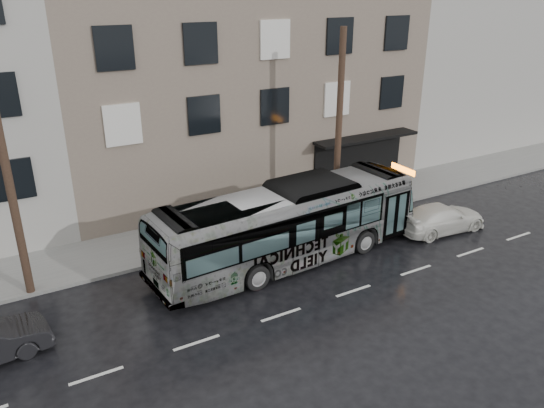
{
  "coord_description": "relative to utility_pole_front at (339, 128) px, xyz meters",
  "views": [
    {
      "loc": [
        -8.1,
        -16.07,
        10.77
      ],
      "look_at": [
        2.48,
        2.5,
        1.94
      ],
      "focal_mm": 35.0,
      "sensor_mm": 36.0,
      "label": 1
    }
  ],
  "objects": [
    {
      "name": "ground",
      "position": [
        -6.5,
        -3.3,
        -4.65
      ],
      "size": [
        120.0,
        120.0,
        0.0
      ],
      "primitive_type": "plane",
      "color": "black",
      "rests_on": "ground"
    },
    {
      "name": "sidewalk",
      "position": [
        -6.5,
        1.6,
        -4.58
      ],
      "size": [
        90.0,
        3.6,
        0.15
      ],
      "primitive_type": "cube",
      "color": "gray",
      "rests_on": "ground"
    },
    {
      "name": "building_taupe",
      "position": [
        -1.5,
        9.4,
        0.85
      ],
      "size": [
        20.0,
        12.0,
        11.0
      ],
      "primitive_type": "cube",
      "color": "gray",
      "rests_on": "ground"
    },
    {
      "name": "building_filler",
      "position": [
        17.5,
        9.4,
        1.35
      ],
      "size": [
        18.0,
        12.0,
        12.0
      ],
      "primitive_type": "cube",
      "color": "#A8A69E",
      "rests_on": "ground"
    },
    {
      "name": "utility_pole_front",
      "position": [
        0.0,
        0.0,
        0.0
      ],
      "size": [
        0.3,
        0.3,
        9.0
      ],
      "primitive_type": "cylinder",
      "color": "#442E22",
      "rests_on": "sidewalk"
    },
    {
      "name": "utility_pole_rear",
      "position": [
        -14.0,
        0.0,
        0.0
      ],
      "size": [
        0.3,
        0.3,
        9.0
      ],
      "primitive_type": "cylinder",
      "color": "#442E22",
      "rests_on": "sidewalk"
    },
    {
      "name": "sign_post",
      "position": [
        1.1,
        0.0,
        -3.3
      ],
      "size": [
        0.06,
        0.06,
        2.4
      ],
      "primitive_type": "cylinder",
      "color": "slate",
      "rests_on": "sidewalk"
    },
    {
      "name": "bus",
      "position": [
        -4.21,
        -2.48,
        -2.99
      ],
      "size": [
        12.11,
        3.61,
        3.33
      ],
      "primitive_type": "imported",
      "rotation": [
        0.0,
        0.0,
        1.64
      ],
      "color": "#B2B2B2",
      "rests_on": "ground"
    },
    {
      "name": "white_sedan",
      "position": [
        3.58,
        -3.52,
        -4.0
      ],
      "size": [
        4.63,
        2.16,
        1.31
      ],
      "primitive_type": "imported",
      "rotation": [
        0.0,
        0.0,
        1.5
      ],
      "color": "silver",
      "rests_on": "ground"
    }
  ]
}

